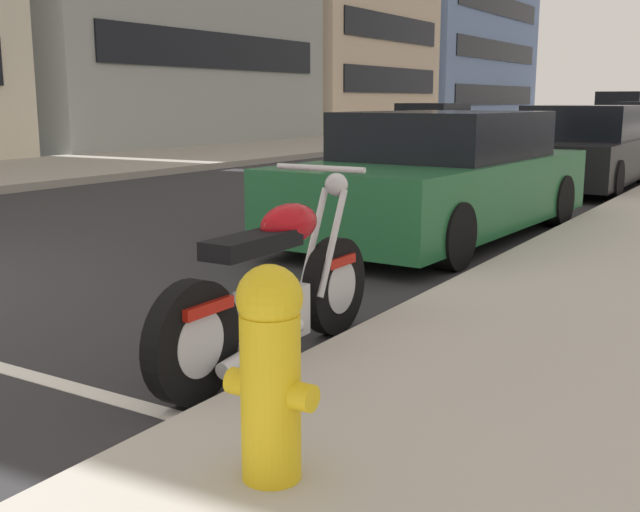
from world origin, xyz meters
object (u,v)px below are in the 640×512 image
(car_opposite_curb, at_px, (433,126))
(parked_car_second_in_row, at_px, (442,179))
(crossing_truck, at_px, (636,114))
(parked_car_at_intersection, at_px, (583,150))
(fire_hydrant, at_px, (270,367))
(parked_motorcycle, at_px, (275,291))

(car_opposite_curb, bearing_deg, parked_car_second_in_row, 23.16)
(crossing_truck, xyz_separation_m, car_opposite_curb, (-13.53, 3.89, -0.20))
(parked_car_at_intersection, height_order, fire_hydrant, parked_car_at_intersection)
(parked_car_second_in_row, bearing_deg, fire_hydrant, -160.16)
(parked_motorcycle, xyz_separation_m, crossing_truck, (34.03, 4.13, 0.44))
(car_opposite_curb, bearing_deg, parked_car_at_intersection, 34.68)
(parked_motorcycle, height_order, parked_car_at_intersection, parked_car_at_intersection)
(parked_car_at_intersection, xyz_separation_m, car_opposite_curb, (10.17, 7.26, 0.01))
(parked_car_second_in_row, height_order, car_opposite_curb, car_opposite_curb)
(parked_car_at_intersection, bearing_deg, crossing_truck, 7.31)
(parked_car_second_in_row, xyz_separation_m, parked_car_at_intersection, (5.86, -0.13, 0.00))
(crossing_truck, bearing_deg, parked_car_at_intersection, 96.09)
(parked_car_at_intersection, bearing_deg, fire_hydrant, -172.49)
(parked_car_at_intersection, height_order, crossing_truck, crossing_truck)
(parked_car_at_intersection, relative_size, crossing_truck, 0.92)
(parked_car_second_in_row, relative_size, crossing_truck, 0.93)
(parked_car_second_in_row, distance_m, car_opposite_curb, 17.55)
(parked_car_second_in_row, height_order, parked_car_at_intersection, parked_car_at_intersection)
(parked_car_second_in_row, distance_m, parked_car_at_intersection, 5.86)
(car_opposite_curb, relative_size, fire_hydrant, 5.70)
(parked_motorcycle, relative_size, car_opposite_curb, 0.45)
(parked_motorcycle, relative_size, parked_car_second_in_row, 0.44)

